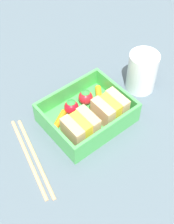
# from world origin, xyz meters

# --- Properties ---
(ground_plane) EXTENTS (1.20, 1.20, 0.02)m
(ground_plane) POSITION_xyz_m (0.00, 0.00, -0.01)
(ground_plane) COLOR #4B5C67
(bento_tray) EXTENTS (0.17, 0.14, 0.01)m
(bento_tray) POSITION_xyz_m (0.00, 0.00, 0.01)
(bento_tray) COLOR green
(bento_tray) RESTS_ON ground_plane
(bento_rim) EXTENTS (0.17, 0.14, 0.04)m
(bento_rim) POSITION_xyz_m (0.00, 0.00, 0.03)
(bento_rim) COLOR green
(bento_rim) RESTS_ON bento_tray
(sandwich_left) EXTENTS (0.06, 0.05, 0.05)m
(sandwich_left) POSITION_xyz_m (-0.04, 0.03, 0.04)
(sandwich_left) COLOR tan
(sandwich_left) RESTS_ON bento_tray
(sandwich_center_left) EXTENTS (0.06, 0.05, 0.05)m
(sandwich_center_left) POSITION_xyz_m (0.04, 0.03, 0.04)
(sandwich_center_left) COLOR tan
(sandwich_center_left) RESTS_ON bento_tray
(carrot_stick_far_left) EXTENTS (0.04, 0.05, 0.01)m
(carrot_stick_far_left) POSITION_xyz_m (-0.05, -0.03, 0.02)
(carrot_stick_far_left) COLOR orange
(carrot_stick_far_left) RESTS_ON bento_tray
(strawberry_far_left) EXTENTS (0.03, 0.03, 0.04)m
(strawberry_far_left) POSITION_xyz_m (-0.02, -0.03, 0.03)
(strawberry_far_left) COLOR red
(strawberry_far_left) RESTS_ON bento_tray
(strawberry_left) EXTENTS (0.03, 0.03, 0.04)m
(strawberry_left) POSITION_xyz_m (0.02, -0.03, 0.03)
(strawberry_left) COLOR red
(strawberry_left) RESTS_ON bento_tray
(carrot_stick_left) EXTENTS (0.05, 0.04, 0.01)m
(carrot_stick_left) POSITION_xyz_m (0.05, -0.02, 0.02)
(carrot_stick_left) COLOR orange
(carrot_stick_left) RESTS_ON bento_tray
(chopstick_pair) EXTENTS (0.06, 0.19, 0.01)m
(chopstick_pair) POSITION_xyz_m (0.14, 0.01, 0.00)
(chopstick_pair) COLOR tan
(chopstick_pair) RESTS_ON ground_plane
(drinking_glass) EXTENTS (0.06, 0.06, 0.09)m
(drinking_glass) POSITION_xyz_m (-0.16, 0.00, 0.05)
(drinking_glass) COLOR white
(drinking_glass) RESTS_ON ground_plane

